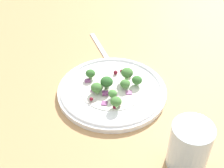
# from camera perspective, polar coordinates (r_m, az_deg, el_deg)

# --- Properties ---
(ground_plane) EXTENTS (1.80, 1.80, 0.02)m
(ground_plane) POSITION_cam_1_polar(r_m,az_deg,el_deg) (0.70, -0.75, -3.77)
(ground_plane) COLOR tan
(plate) EXTENTS (0.25, 0.25, 0.02)m
(plate) POSITION_cam_1_polar(r_m,az_deg,el_deg) (0.70, -0.00, -1.15)
(plate) COLOR white
(plate) RESTS_ON ground_plane
(dressing_pool) EXTENTS (0.14, 0.14, 0.00)m
(dressing_pool) POSITION_cam_1_polar(r_m,az_deg,el_deg) (0.70, -0.00, -0.88)
(dressing_pool) COLOR white
(dressing_pool) RESTS_ON plate
(broccoli_floret_0) EXTENTS (0.03, 0.03, 0.03)m
(broccoli_floret_0) POSITION_cam_1_polar(r_m,az_deg,el_deg) (0.71, 2.82, 2.08)
(broccoli_floret_0) COLOR #9EC684
(broccoli_floret_0) RESTS_ON plate
(broccoli_floret_1) EXTENTS (0.03, 0.03, 0.03)m
(broccoli_floret_1) POSITION_cam_1_polar(r_m,az_deg,el_deg) (0.68, -2.88, -0.72)
(broccoli_floret_1) COLOR #9EC684
(broccoli_floret_1) RESTS_ON plate
(broccoli_floret_2) EXTENTS (0.02, 0.02, 0.02)m
(broccoli_floret_2) POSITION_cam_1_polar(r_m,az_deg,el_deg) (0.64, 0.76, -3.32)
(broccoli_floret_2) COLOR #9EC684
(broccoli_floret_2) RESTS_ON plate
(broccoli_floret_3) EXTENTS (0.02, 0.02, 0.02)m
(broccoli_floret_3) POSITION_cam_1_polar(r_m,az_deg,el_deg) (0.72, -4.06, 1.95)
(broccoli_floret_3) COLOR #9EC684
(broccoli_floret_3) RESTS_ON plate
(broccoli_floret_4) EXTENTS (0.02, 0.02, 0.02)m
(broccoli_floret_4) POSITION_cam_1_polar(r_m,az_deg,el_deg) (0.69, 2.46, 0.01)
(broccoli_floret_4) COLOR #9EC684
(broccoli_floret_4) RESTS_ON plate
(broccoli_floret_5) EXTENTS (0.02, 0.02, 0.02)m
(broccoli_floret_5) POSITION_cam_1_polar(r_m,az_deg,el_deg) (0.70, 4.68, 0.69)
(broccoli_floret_5) COLOR #9EC684
(broccoli_floret_5) RESTS_ON plate
(broccoli_floret_6) EXTENTS (0.03, 0.03, 0.03)m
(broccoli_floret_6) POSITION_cam_1_polar(r_m,az_deg,el_deg) (0.68, -1.22, 0.36)
(broccoli_floret_6) COLOR #8EB77A
(broccoli_floret_6) RESTS_ON plate
(broccoli_floret_7) EXTENTS (0.02, 0.02, 0.02)m
(broccoli_floret_7) POSITION_cam_1_polar(r_m,az_deg,el_deg) (0.67, 0.12, -1.80)
(broccoli_floret_7) COLOR #8EB77A
(broccoli_floret_7) RESTS_ON plate
(cranberry_0) EXTENTS (0.01, 0.01, 0.01)m
(cranberry_0) POSITION_cam_1_polar(r_m,az_deg,el_deg) (0.65, 0.49, -4.29)
(cranberry_0) COLOR maroon
(cranberry_0) RESTS_ON plate
(cranberry_1) EXTENTS (0.01, 0.01, 0.01)m
(cranberry_1) POSITION_cam_1_polar(r_m,az_deg,el_deg) (0.66, -3.90, -2.82)
(cranberry_1) COLOR maroon
(cranberry_1) RESTS_ON plate
(cranberry_2) EXTENTS (0.01, 0.01, 0.01)m
(cranberry_2) POSITION_cam_1_polar(r_m,az_deg,el_deg) (0.75, 1.81, 2.44)
(cranberry_2) COLOR maroon
(cranberry_2) RESTS_ON plate
(cranberry_3) EXTENTS (0.01, 0.01, 0.01)m
(cranberry_3) POSITION_cam_1_polar(r_m,az_deg,el_deg) (0.74, 0.67, 2.17)
(cranberry_3) COLOR maroon
(cranberry_3) RESTS_ON plate
(cranberry_4) EXTENTS (0.01, 0.01, 0.01)m
(cranberry_4) POSITION_cam_1_polar(r_m,az_deg,el_deg) (0.70, -1.70, 0.30)
(cranberry_4) COLOR maroon
(cranberry_4) RESTS_ON plate
(cranberry_5) EXTENTS (0.01, 0.01, 0.01)m
(cranberry_5) POSITION_cam_1_polar(r_m,az_deg,el_deg) (0.65, 1.38, -3.53)
(cranberry_5) COLOR maroon
(cranberry_5) RESTS_ON plate
(cranberry_6) EXTENTS (0.01, 0.01, 0.01)m
(cranberry_6) POSITION_cam_1_polar(r_m,az_deg,el_deg) (0.73, 3.46, 1.69)
(cranberry_6) COLOR maroon
(cranberry_6) RESTS_ON plate
(onion_bit_0) EXTENTS (0.01, 0.01, 0.01)m
(onion_bit_0) POSITION_cam_1_polar(r_m,az_deg,el_deg) (0.68, -1.26, -1.69)
(onion_bit_0) COLOR #843D75
(onion_bit_0) RESTS_ON plate
(onion_bit_1) EXTENTS (0.02, 0.02, 0.00)m
(onion_bit_1) POSITION_cam_1_polar(r_m,az_deg,el_deg) (0.66, -1.44, -3.64)
(onion_bit_1) COLOR #934C84
(onion_bit_1) RESTS_ON plate
(onion_bit_2) EXTENTS (0.02, 0.02, 0.01)m
(onion_bit_2) POSITION_cam_1_polar(r_m,az_deg,el_deg) (0.68, 0.31, -1.87)
(onion_bit_2) COLOR #843D75
(onion_bit_2) RESTS_ON plate
(onion_bit_3) EXTENTS (0.01, 0.01, 0.00)m
(onion_bit_3) POSITION_cam_1_polar(r_m,az_deg,el_deg) (0.72, -4.56, 0.61)
(onion_bit_3) COLOR #934C84
(onion_bit_3) RESTS_ON plate
(onion_bit_4) EXTENTS (0.01, 0.01, 0.00)m
(onion_bit_4) POSITION_cam_1_polar(r_m,az_deg,el_deg) (0.69, 3.12, -1.64)
(onion_bit_4) COLOR #A35B93
(onion_bit_4) RESTS_ON plate
(onion_bit_5) EXTENTS (0.02, 0.02, 0.00)m
(onion_bit_5) POSITION_cam_1_polar(r_m,az_deg,el_deg) (0.69, -3.43, -1.12)
(onion_bit_5) COLOR #843D75
(onion_bit_5) RESTS_ON plate
(fork) EXTENTS (0.06, 0.18, 0.01)m
(fork) POSITION_cam_1_polar(r_m,az_deg,el_deg) (0.84, -1.76, 5.95)
(fork) COLOR silver
(fork) RESTS_ON ground_plane
(water_glass) EXTENTS (0.07, 0.07, 0.09)m
(water_glass) POSITION_cam_1_polar(r_m,az_deg,el_deg) (0.56, 14.21, -11.16)
(water_glass) COLOR silver
(water_glass) RESTS_ON ground_plane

